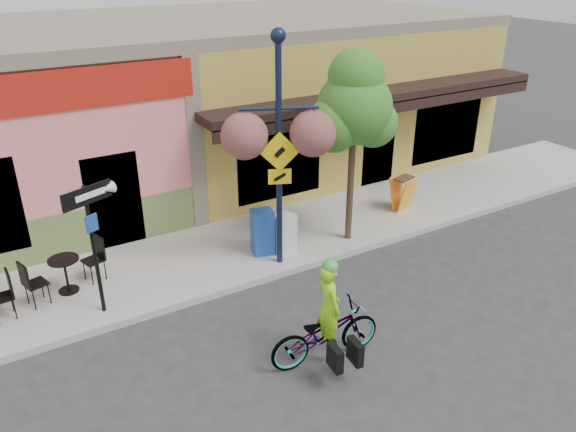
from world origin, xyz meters
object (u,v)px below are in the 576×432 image
object	(u,v)px
cyclist_rider	(328,320)
newspaper_box_grey	(284,234)
building	(175,100)
newspaper_box_blue	(263,232)
one_way_sign	(94,251)
bicycle	(325,333)
street_tree	(352,148)
lamp_post	(279,155)

from	to	relation	value
cyclist_rider	newspaper_box_grey	xyz separation A→B (m)	(1.09, 3.30, -0.17)
building	newspaper_box_blue	bearing A→B (deg)	-93.43
building	one_way_sign	distance (m)	7.67
cyclist_rider	one_way_sign	world-z (taller)	one_way_sign
bicycle	cyclist_rider	distance (m)	0.26
newspaper_box_blue	one_way_sign	bearing A→B (deg)	-161.71
bicycle	newspaper_box_blue	distance (m)	3.59
newspaper_box_grey	street_tree	size ratio (longest dim) A/B	0.21
newspaper_box_blue	street_tree	world-z (taller)	street_tree
bicycle	newspaper_box_grey	bearing A→B (deg)	-13.29
one_way_sign	bicycle	bearing A→B (deg)	-69.10
lamp_post	newspaper_box_blue	xyz separation A→B (m)	(-0.12, 0.54, -1.91)
building	lamp_post	bearing A→B (deg)	-92.12
bicycle	street_tree	bearing A→B (deg)	-35.58
bicycle	street_tree	xyz separation A→B (m)	(2.75, 3.12, 1.82)
cyclist_rider	one_way_sign	xyz separation A→B (m)	(-2.94, 3.07, 0.63)
building	street_tree	world-z (taller)	street_tree
newspaper_box_grey	newspaper_box_blue	bearing A→B (deg)	143.32
one_way_sign	newspaper_box_blue	bearing A→B (deg)	-15.23
building	cyclist_rider	world-z (taller)	building
cyclist_rider	newspaper_box_blue	size ratio (longest dim) A/B	1.51
newspaper_box_grey	street_tree	xyz separation A→B (m)	(1.61, -0.17, 1.73)
newspaper_box_blue	cyclist_rider	bearing A→B (deg)	-89.56
one_way_sign	newspaper_box_grey	world-z (taller)	one_way_sign
building	bicycle	size ratio (longest dim) A/B	9.29
lamp_post	newspaper_box_grey	bearing A→B (deg)	69.98
cyclist_rider	one_way_sign	bearing A→B (deg)	49.55
bicycle	newspaper_box_grey	world-z (taller)	newspaper_box_grey
lamp_post	street_tree	size ratio (longest dim) A/B	1.11
cyclist_rider	street_tree	distance (m)	4.42
bicycle	newspaper_box_blue	size ratio (longest dim) A/B	1.94
cyclist_rider	bicycle	bearing A→B (deg)	95.83
one_way_sign	newspaper_box_blue	xyz separation A→B (m)	(3.60, 0.45, -0.74)
newspaper_box_blue	street_tree	distance (m)	2.67
bicycle	lamp_post	bearing A→B (deg)	-9.89
building	cyclist_rider	xyz separation A→B (m)	(-1.03, -9.58, -1.48)
one_way_sign	building	bearing A→B (deg)	36.32
lamp_post	newspaper_box_blue	distance (m)	1.99
lamp_post	newspaper_box_blue	bearing A→B (deg)	126.10
cyclist_rider	lamp_post	size ratio (longest dim) A/B	0.32
one_way_sign	newspaper_box_blue	distance (m)	3.71
cyclist_rider	newspaper_box_grey	bearing A→B (deg)	-12.51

